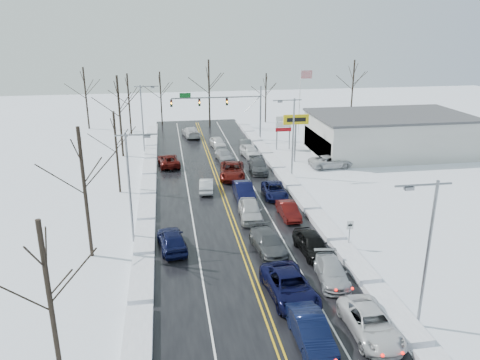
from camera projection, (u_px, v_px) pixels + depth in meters
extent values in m
plane|color=silver|center=(231.00, 215.00, 42.92)|extent=(160.00, 160.00, 0.00)
cube|color=black|center=(228.00, 207.00, 44.79)|extent=(14.00, 84.00, 0.01)
cube|color=silver|center=(147.00, 212.00, 43.64)|extent=(1.60, 72.00, 0.50)
cube|color=silver|center=(304.00, 203.00, 45.95)|extent=(1.60, 72.00, 0.50)
cylinder|color=slate|center=(260.00, 113.00, 69.09)|extent=(0.24, 0.24, 8.00)
cylinder|color=slate|center=(217.00, 97.00, 67.30)|extent=(13.00, 0.18, 0.18)
cylinder|color=slate|center=(253.00, 104.00, 68.46)|extent=(2.33, 0.10, 2.33)
cube|color=#0C591E|center=(185.00, 95.00, 66.49)|extent=(1.60, 0.08, 0.70)
cube|color=black|center=(227.00, 102.00, 67.73)|extent=(0.32, 0.25, 1.05)
sphere|color=#3F0705|center=(227.00, 100.00, 67.49)|extent=(0.20, 0.20, 0.20)
sphere|color=orange|center=(227.00, 102.00, 67.58)|extent=(0.22, 0.22, 0.22)
sphere|color=black|center=(227.00, 104.00, 67.68)|extent=(0.20, 0.20, 0.20)
cube|color=black|center=(199.00, 102.00, 67.13)|extent=(0.32, 0.25, 1.05)
sphere|color=#3F0705|center=(199.00, 100.00, 66.88)|extent=(0.20, 0.20, 0.20)
sphere|color=orange|center=(199.00, 103.00, 66.98)|extent=(0.22, 0.22, 0.22)
sphere|color=black|center=(199.00, 105.00, 67.07)|extent=(0.20, 0.20, 0.20)
cube|color=black|center=(171.00, 103.00, 66.52)|extent=(0.32, 0.25, 1.05)
sphere|color=#3F0705|center=(171.00, 101.00, 66.27)|extent=(0.20, 0.20, 0.20)
sphere|color=orange|center=(171.00, 103.00, 66.37)|extent=(0.22, 0.22, 0.22)
sphere|color=black|center=(171.00, 105.00, 66.47)|extent=(0.20, 0.20, 0.20)
cylinder|color=slate|center=(295.00, 140.00, 58.57)|extent=(0.20, 0.20, 5.60)
cube|color=#DCBB0B|center=(296.00, 119.00, 57.73)|extent=(3.20, 0.30, 1.20)
cube|color=black|center=(296.00, 120.00, 57.57)|extent=(2.40, 0.04, 0.50)
cylinder|color=slate|center=(277.00, 136.00, 64.29)|extent=(0.16, 0.16, 4.00)
cylinder|color=slate|center=(290.00, 135.00, 64.57)|extent=(0.16, 0.16, 4.00)
cube|color=white|center=(284.00, 119.00, 63.69)|extent=(2.20, 0.22, 0.70)
cube|color=white|center=(284.00, 125.00, 63.95)|extent=(2.20, 0.22, 0.70)
cube|color=maroon|center=(283.00, 130.00, 64.17)|extent=(2.20, 0.22, 0.50)
cylinder|color=slate|center=(349.00, 236.00, 36.34)|extent=(0.08, 0.08, 2.20)
cube|color=white|center=(350.00, 225.00, 36.05)|extent=(0.55, 0.05, 0.70)
cube|color=black|center=(350.00, 225.00, 36.01)|extent=(0.35, 0.02, 0.15)
cylinder|color=silver|center=(299.00, 103.00, 71.62)|extent=(0.14, 0.14, 10.00)
cube|color=beige|center=(389.00, 135.00, 62.58)|extent=(20.00, 12.00, 5.00)
cube|color=#262628|center=(317.00, 144.00, 61.36)|extent=(0.10, 11.00, 2.80)
cube|color=#3F3F42|center=(391.00, 115.00, 61.72)|extent=(20.40, 12.40, 0.30)
cylinder|color=slate|center=(427.00, 257.00, 25.94)|extent=(0.18, 0.18, 9.00)
cylinder|color=slate|center=(424.00, 185.00, 24.44)|extent=(3.20, 0.12, 0.12)
cube|color=slate|center=(409.00, 188.00, 24.36)|extent=(0.50, 0.25, 0.18)
cylinder|color=slate|center=(293.00, 139.00, 52.11)|extent=(0.18, 0.18, 9.00)
cylinder|color=slate|center=(287.00, 100.00, 50.60)|extent=(3.20, 0.12, 0.12)
cube|color=slate|center=(280.00, 102.00, 50.53)|extent=(0.50, 0.25, 0.18)
cylinder|color=slate|center=(130.00, 189.00, 36.45)|extent=(0.18, 0.18, 9.00)
cylinder|color=slate|center=(136.00, 135.00, 35.18)|extent=(3.20, 0.12, 0.12)
cube|color=slate|center=(147.00, 136.00, 35.35)|extent=(0.50, 0.25, 0.18)
cylinder|color=slate|center=(142.00, 119.00, 62.61)|extent=(0.18, 0.18, 9.00)
cylinder|color=slate|center=(146.00, 86.00, 61.35)|extent=(3.20, 0.12, 0.12)
cube|color=slate|center=(153.00, 87.00, 61.52)|extent=(0.50, 0.25, 0.18)
cylinder|color=#2D231C|center=(52.00, 311.00, 21.12)|extent=(0.24, 0.24, 9.00)
cylinder|color=#2D231C|center=(85.00, 194.00, 33.96)|extent=(0.27, 0.27, 10.00)
cylinder|color=#2D231C|center=(117.00, 153.00, 47.44)|extent=(0.23, 0.23, 8.50)
cylinder|color=#2D231C|center=(120.00, 117.00, 60.09)|extent=(0.28, 0.28, 10.50)
cylinder|color=#2D231C|center=(129.00, 105.00, 71.53)|extent=(0.25, 0.25, 9.50)
cylinder|color=#2D231C|center=(86.00, 98.00, 75.96)|extent=(0.27, 0.27, 10.00)
cylinder|color=#2D231C|center=(161.00, 99.00, 78.88)|extent=(0.24, 0.24, 9.00)
cylinder|color=#2D231C|center=(209.00, 93.00, 77.90)|extent=(0.29, 0.29, 11.00)
cylinder|color=#2D231C|center=(266.00, 98.00, 81.22)|extent=(0.23, 0.23, 8.50)
cylinder|color=#2D231C|center=(353.00, 90.00, 83.79)|extent=(0.28, 0.28, 10.50)
imported|color=black|center=(310.00, 343.00, 25.89)|extent=(1.77, 4.86, 1.59)
imported|color=black|center=(289.00, 297.00, 30.22)|extent=(3.16, 6.05, 1.63)
imported|color=#424447|center=(268.00, 251.00, 36.31)|extent=(2.54, 5.28, 1.48)
imported|color=#BDBDBF|center=(250.00, 219.00, 42.23)|extent=(2.29, 4.98, 1.66)
imported|color=black|center=(244.00, 199.00, 47.00)|extent=(1.76, 4.96, 1.63)
imported|color=#4C0D0A|center=(232.00, 177.00, 53.37)|extent=(3.50, 6.26, 1.66)
imported|color=#97999E|center=(224.00, 160.00, 59.97)|extent=(2.33, 4.78, 1.34)
imported|color=silver|center=(218.00, 148.00, 65.96)|extent=(2.23, 4.48, 1.47)
imported|color=silver|center=(370.00, 334.00, 26.63)|extent=(2.44, 5.27, 1.46)
imported|color=#A7AAAF|center=(331.00, 281.00, 32.15)|extent=(2.45, 4.87, 1.36)
imported|color=black|center=(312.00, 253.00, 35.93)|extent=(2.24, 4.88, 1.62)
imported|color=#490B09|center=(288.00, 217.00, 42.51)|extent=(1.52, 4.15, 1.36)
imported|color=black|center=(274.00, 196.00, 47.58)|extent=(2.56, 5.01, 1.35)
imported|color=#404245|center=(258.00, 172.00, 55.40)|extent=(2.33, 5.03, 1.42)
imported|color=silver|center=(250.00, 157.00, 61.35)|extent=(2.42, 4.90, 1.61)
imported|color=#46494C|center=(246.00, 151.00, 64.42)|extent=(1.74, 4.41, 1.43)
imported|color=silver|center=(207.00, 191.00, 49.06)|extent=(1.82, 4.15, 1.33)
imported|color=#4F0D0A|center=(169.00, 166.00, 57.63)|extent=(2.88, 5.31, 1.42)
imported|color=silver|center=(191.00, 137.00, 72.09)|extent=(2.92, 5.68, 1.58)
imported|color=black|center=(172.00, 249.00, 36.59)|extent=(2.56, 5.06, 1.65)
imported|color=silver|center=(330.00, 167.00, 57.01)|extent=(5.45, 2.67, 1.49)
imported|color=#434548|center=(346.00, 161.00, 59.76)|extent=(2.67, 5.44, 1.52)
imported|color=black|center=(316.00, 149.00, 65.26)|extent=(2.16, 5.10, 1.72)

